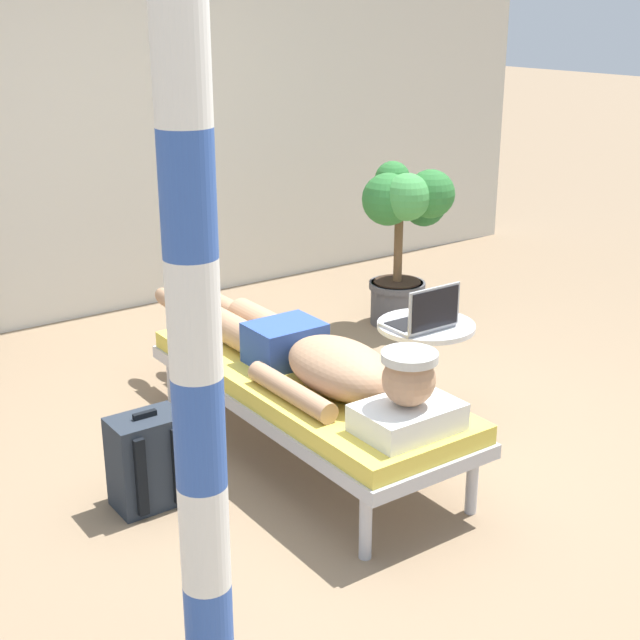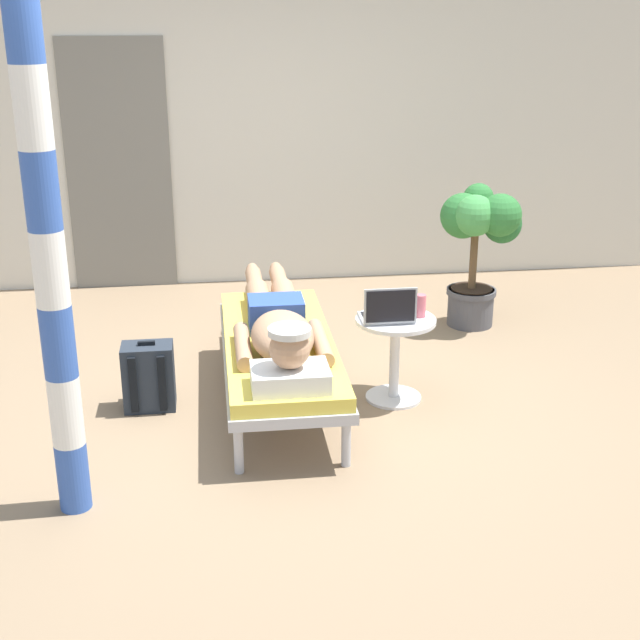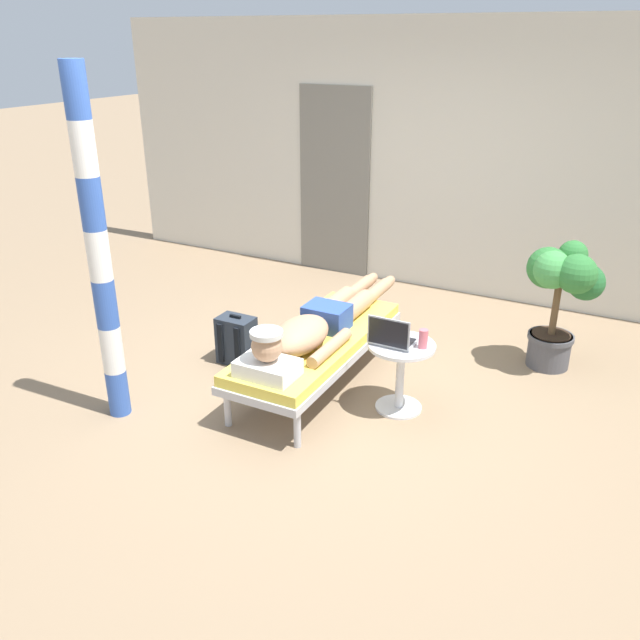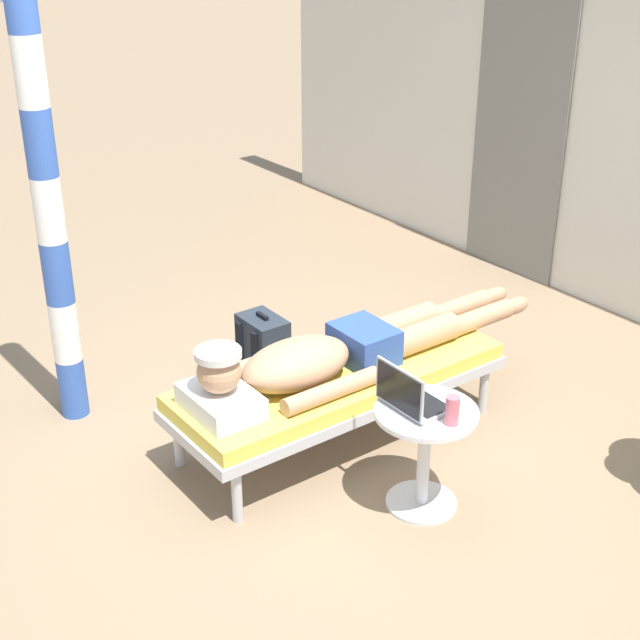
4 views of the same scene
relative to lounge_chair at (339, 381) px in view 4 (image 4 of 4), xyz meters
The scene contains 9 objects.
ground_plane 0.38m from the lounge_chair, 37.54° to the right, with size 40.00×40.00×0.00m, color #8C7256.
house_door_panel 2.79m from the lounge_chair, 113.85° to the left, with size 0.84×0.03×2.04m, color slate.
lounge_chair is the anchor object (origin of this frame).
person_reclining 0.18m from the lounge_chair, 90.00° to the right, with size 0.53×2.17×0.33m.
side_table 0.70m from the lounge_chair, ahead, with size 0.48×0.48×0.52m.
laptop 0.68m from the lounge_chair, ahead, with size 0.31×0.24×0.23m.
drink_glass 0.88m from the lounge_chair, ahead, with size 0.06×0.06×0.14m, color #D86672.
backpack 0.79m from the lounge_chair, behind, with size 0.30×0.26×0.42m.
porch_post 1.71m from the lounge_chair, 136.18° to the right, with size 0.15×0.15×2.39m.
Camera 4 is at (3.14, -2.45, 2.70)m, focal length 51.35 mm.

